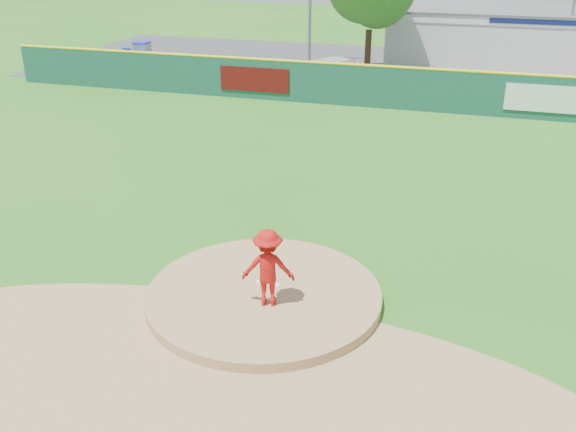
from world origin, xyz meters
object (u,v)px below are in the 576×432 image
(van, at_px, (342,72))
(playground_slide, at_px, (142,53))
(pool_building_grp, at_px, (512,35))
(pitcher, at_px, (268,268))

(van, relative_size, playground_slide, 1.98)
(van, height_order, pool_building_grp, pool_building_grp)
(pool_building_grp, height_order, playground_slide, pool_building_grp)
(pitcher, relative_size, playground_slide, 0.73)
(van, bearing_deg, playground_slide, 104.54)
(pool_building_grp, bearing_deg, playground_slide, -161.00)
(van, xyz_separation_m, pool_building_grp, (8.93, 9.58, 0.96))
(van, bearing_deg, pool_building_grp, -20.12)
(pitcher, height_order, van, pitcher)
(playground_slide, bearing_deg, pool_building_grp, 19.00)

